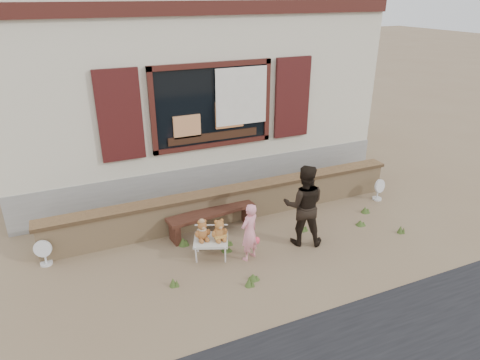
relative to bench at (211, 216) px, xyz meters
name	(u,v)px	position (x,y,z in m)	size (l,w,h in m)	color
ground	(253,244)	(0.53, -0.71, -0.31)	(80.00, 80.00, 0.00)	brown
shopfront	(177,85)	(0.53, 3.78, 1.68)	(8.04, 5.13, 4.00)	#BDB699
brick_wall	(232,203)	(0.53, 0.29, 0.03)	(7.10, 0.36, 0.67)	tan
bench	(211,216)	(0.00, 0.00, 0.00)	(1.71, 0.57, 0.43)	#371C13
folding_chair	(211,241)	(-0.30, -0.79, 0.00)	(0.71, 0.68, 0.35)	beige
teddy_bear_left	(202,230)	(-0.43, -0.74, 0.22)	(0.27, 0.23, 0.37)	brown
teddy_bear_right	(219,229)	(-0.17, -0.84, 0.22)	(0.28, 0.24, 0.38)	brown
child	(249,232)	(0.27, -1.09, 0.19)	(0.37, 0.24, 1.02)	pink
adult	(304,205)	(1.35, -1.00, 0.42)	(0.72, 0.56, 1.48)	black
fan_left	(44,252)	(-2.87, 0.09, -0.08)	(0.30, 0.20, 0.46)	silver
fan_right	(378,189)	(3.73, -0.17, -0.08)	(0.31, 0.20, 0.48)	silver
grass_tufts	(277,241)	(0.90, -0.90, -0.25)	(4.41, 1.66, 0.16)	#3C5321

